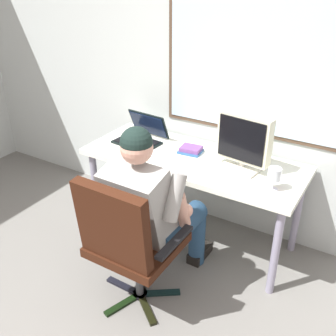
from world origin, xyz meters
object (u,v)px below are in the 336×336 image
(person_seated, at_px, (152,205))
(wine_glass, at_px, (274,175))
(desk, at_px, (193,166))
(laptop, at_px, (142,134))
(crt_monitor, at_px, (244,141))
(office_chair, at_px, (127,239))
(book_stack, at_px, (191,150))

(person_seated, height_order, wine_glass, person_seated)
(desk, distance_m, laptop, 0.52)
(desk, relative_size, crt_monitor, 4.15)
(office_chair, relative_size, person_seated, 0.79)
(office_chair, xyz_separation_m, wine_glass, (0.63, 0.71, 0.28))
(desk, xyz_separation_m, book_stack, (-0.06, 0.07, 0.10))
(person_seated, distance_m, crt_monitor, 0.76)
(desk, bearing_deg, wine_glass, -12.46)
(office_chair, bearing_deg, person_seated, 89.37)
(crt_monitor, relative_size, laptop, 1.05)
(crt_monitor, xyz_separation_m, book_stack, (-0.43, 0.04, -0.19))
(office_chair, bearing_deg, laptop, 119.22)
(office_chair, xyz_separation_m, book_stack, (-0.07, 0.93, 0.20))
(desk, xyz_separation_m, office_chair, (0.02, -0.86, -0.10))
(desk, bearing_deg, person_seated, -87.99)
(person_seated, relative_size, book_stack, 6.75)
(office_chair, xyz_separation_m, person_seated, (0.00, 0.28, 0.09))
(office_chair, height_order, crt_monitor, crt_monitor)
(office_chair, bearing_deg, crt_monitor, 68.31)
(office_chair, distance_m, person_seated, 0.29)
(person_seated, bearing_deg, laptop, 128.77)
(desk, height_order, crt_monitor, crt_monitor)
(laptop, bearing_deg, office_chair, -60.78)
(book_stack, bearing_deg, office_chair, -85.49)
(desk, height_order, person_seated, person_seated)
(book_stack, bearing_deg, desk, -51.11)
(desk, xyz_separation_m, person_seated, (0.02, -0.58, -0.01))
(laptop, bearing_deg, desk, -7.17)
(crt_monitor, distance_m, laptop, 0.88)
(desk, relative_size, person_seated, 1.36)
(office_chair, height_order, wine_glass, office_chair)
(office_chair, bearing_deg, book_stack, 94.51)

